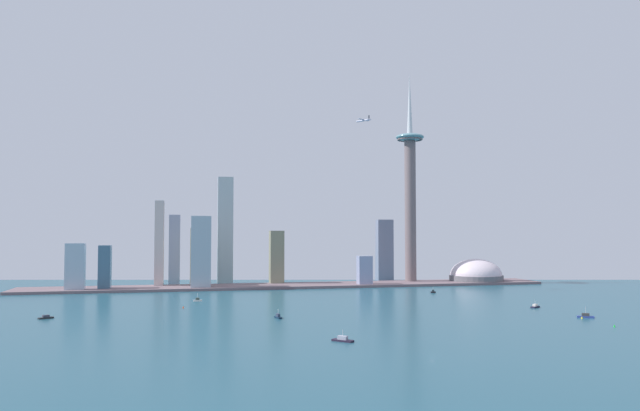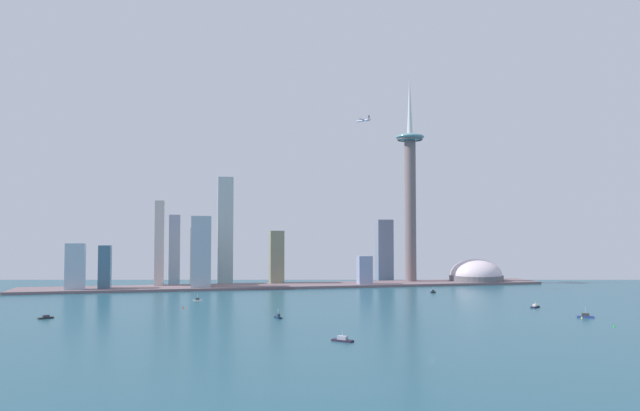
{
  "view_description": "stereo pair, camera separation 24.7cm",
  "coord_description": "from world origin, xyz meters",
  "px_view_note": "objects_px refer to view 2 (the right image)",
  "views": [
    {
      "loc": [
        -152.04,
        -356.06,
        78.38
      ],
      "look_at": [
        34.35,
        478.23,
        118.05
      ],
      "focal_mm": 33.46,
      "sensor_mm": 36.0,
      "label": 1
    },
    {
      "loc": [
        -151.8,
        -356.12,
        78.38
      ],
      "look_at": [
        34.35,
        478.23,
        118.05
      ],
      "focal_mm": 33.46,
      "sensor_mm": 36.0,
      "label": 2
    }
  ],
  "objects_px": {
    "boat_1": "(278,317)",
    "boat_3": "(198,300)",
    "skyscraper_0": "(196,256)",
    "skyscraper_2": "(159,244)",
    "channel_buoy_2": "(614,326)",
    "skyscraper_4": "(225,230)",
    "skyscraper_9": "(174,250)",
    "skyscraper_1": "(277,258)",
    "channel_buoy_1": "(582,317)",
    "skyscraper_8": "(105,268)",
    "boat_0": "(343,339)",
    "airplane": "(363,120)",
    "skyscraper_3": "(384,250)",
    "skyscraper_5": "(75,268)",
    "channel_buoy_0": "(183,307)",
    "observation_tower": "(410,184)",
    "boat_2": "(535,306)",
    "boat_6": "(433,292)",
    "boat_4": "(46,317)",
    "skyscraper_6": "(365,271)",
    "skyscraper_7": "(201,253)",
    "boat_5": "(586,316)",
    "stadium_dome": "(476,276)"
  },
  "relations": [
    {
      "from": "boat_1",
      "to": "boat_3",
      "type": "distance_m",
      "value": 171.72
    },
    {
      "from": "skyscraper_0",
      "to": "skyscraper_2",
      "type": "xyz_separation_m",
      "value": [
        -52.85,
        -13.34,
        18.68
      ]
    },
    {
      "from": "channel_buoy_2",
      "to": "skyscraper_4",
      "type": "bearing_deg",
      "value": 119.73
    },
    {
      "from": "skyscraper_9",
      "to": "boat_1",
      "type": "bearing_deg",
      "value": -75.32
    },
    {
      "from": "skyscraper_0",
      "to": "channel_buoy_2",
      "type": "xyz_separation_m",
      "value": [
        335.01,
        -469.53,
        -42.61
      ]
    },
    {
      "from": "skyscraper_1",
      "to": "channel_buoy_1",
      "type": "xyz_separation_m",
      "value": [
        222.85,
        -407.79,
        -39.96
      ]
    },
    {
      "from": "skyscraper_8",
      "to": "boat_0",
      "type": "bearing_deg",
      "value": -63.28
    },
    {
      "from": "airplane",
      "to": "skyscraper_8",
      "type": "bearing_deg",
      "value": 41.52
    },
    {
      "from": "skyscraper_8",
      "to": "channel_buoy_1",
      "type": "relative_size",
      "value": 30.28
    },
    {
      "from": "skyscraper_0",
      "to": "skyscraper_3",
      "type": "distance_m",
      "value": 312.5
    },
    {
      "from": "skyscraper_1",
      "to": "skyscraper_5",
      "type": "xyz_separation_m",
      "value": [
        -277.08,
        -46.7,
        -8.51
      ]
    },
    {
      "from": "skyscraper_2",
      "to": "channel_buoy_0",
      "type": "distance_m",
      "value": 258.33
    },
    {
      "from": "observation_tower",
      "to": "skyscraper_5",
      "type": "xyz_separation_m",
      "value": [
        -486.86,
        -33.9,
        -122.99
      ]
    },
    {
      "from": "skyscraper_0",
      "to": "skyscraper_9",
      "type": "height_order",
      "value": "skyscraper_9"
    },
    {
      "from": "airplane",
      "to": "skyscraper_1",
      "type": "bearing_deg",
      "value": 8.19
    },
    {
      "from": "boat_2",
      "to": "channel_buoy_2",
      "type": "relative_size",
      "value": 5.55
    },
    {
      "from": "skyscraper_5",
      "to": "boat_6",
      "type": "bearing_deg",
      "value": -13.74
    },
    {
      "from": "skyscraper_5",
      "to": "boat_6",
      "type": "xyz_separation_m",
      "value": [
        460.78,
        -112.63,
        -30.93
      ]
    },
    {
      "from": "skyscraper_2",
      "to": "boat_2",
      "type": "xyz_separation_m",
      "value": [
        396.93,
        -325.91,
        -61.14
      ]
    },
    {
      "from": "boat_1",
      "to": "boat_4",
      "type": "distance_m",
      "value": 212.82
    },
    {
      "from": "skyscraper_5",
      "to": "channel_buoy_1",
      "type": "xyz_separation_m",
      "value": [
        499.93,
        -361.09,
        -31.45
      ]
    },
    {
      "from": "skyscraper_3",
      "to": "observation_tower",
      "type": "bearing_deg",
      "value": -74.91
    },
    {
      "from": "boat_6",
      "to": "skyscraper_0",
      "type": "bearing_deg",
      "value": -20.32
    },
    {
      "from": "channel_buoy_1",
      "to": "channel_buoy_2",
      "type": "bearing_deg",
      "value": -97.01
    },
    {
      "from": "skyscraper_6",
      "to": "observation_tower",
      "type": "bearing_deg",
      "value": 23.16
    },
    {
      "from": "skyscraper_7",
      "to": "boat_6",
      "type": "height_order",
      "value": "skyscraper_7"
    },
    {
      "from": "skyscraper_9",
      "to": "boat_0",
      "type": "bearing_deg",
      "value": -75.82
    },
    {
      "from": "boat_4",
      "to": "channel_buoy_0",
      "type": "xyz_separation_m",
      "value": [
        122.49,
        51.64,
        -0.11
      ]
    },
    {
      "from": "skyscraper_4",
      "to": "boat_5",
      "type": "height_order",
      "value": "skyscraper_4"
    },
    {
      "from": "skyscraper_6",
      "to": "boat_4",
      "type": "relative_size",
      "value": 3.29
    },
    {
      "from": "skyscraper_6",
      "to": "boat_0",
      "type": "relative_size",
      "value": 2.93
    },
    {
      "from": "skyscraper_1",
      "to": "boat_4",
      "type": "distance_m",
      "value": 399.07
    },
    {
      "from": "skyscraper_6",
      "to": "channel_buoy_2",
      "type": "bearing_deg",
      "value": -77.12
    },
    {
      "from": "skyscraper_1",
      "to": "boat_4",
      "type": "xyz_separation_m",
      "value": [
        -257.86,
        -301.97,
        -39.77
      ]
    },
    {
      "from": "channel_buoy_0",
      "to": "boat_3",
      "type": "bearing_deg",
      "value": 75.52
    },
    {
      "from": "boat_5",
      "to": "boat_6",
      "type": "distance_m",
      "value": 249.63
    },
    {
      "from": "skyscraper_8",
      "to": "channel_buoy_2",
      "type": "xyz_separation_m",
      "value": [
        457.62,
        -421.8,
        -29.67
      ]
    },
    {
      "from": "stadium_dome",
      "to": "boat_2",
      "type": "relative_size",
      "value": 6.24
    },
    {
      "from": "skyscraper_8",
      "to": "boat_6",
      "type": "relative_size",
      "value": 7.98
    },
    {
      "from": "stadium_dome",
      "to": "boat_5",
      "type": "height_order",
      "value": "stadium_dome"
    },
    {
      "from": "channel_buoy_1",
      "to": "skyscraper_8",
      "type": "bearing_deg",
      "value": 141.31
    },
    {
      "from": "skyscraper_1",
      "to": "boat_3",
      "type": "xyz_separation_m",
      "value": [
        -119.69,
        -189.62,
        -39.52
      ]
    },
    {
      "from": "observation_tower",
      "to": "boat_0",
      "type": "xyz_separation_m",
      "value": [
        -231.26,
        -459.59,
        -154.01
      ]
    },
    {
      "from": "boat_5",
      "to": "skyscraper_3",
      "type": "bearing_deg",
      "value": 124.48
    },
    {
      "from": "skyscraper_6",
      "to": "skyscraper_8",
      "type": "xyz_separation_m",
      "value": [
        -364.27,
        13.43,
        8.5
      ]
    },
    {
      "from": "skyscraper_1",
      "to": "skyscraper_7",
      "type": "bearing_deg",
      "value": -158.78
    },
    {
      "from": "skyscraper_4",
      "to": "boat_0",
      "type": "distance_m",
      "value": 531.82
    },
    {
      "from": "skyscraper_3",
      "to": "airplane",
      "type": "bearing_deg",
      "value": -117.49
    },
    {
      "from": "skyscraper_9",
      "to": "boat_0",
      "type": "distance_m",
      "value": 529.52
    },
    {
      "from": "skyscraper_8",
      "to": "channel_buoy_1",
      "type": "bearing_deg",
      "value": -38.69
    }
  ]
}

